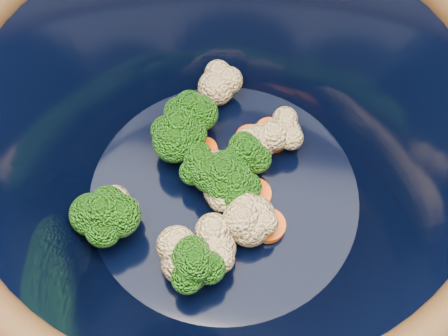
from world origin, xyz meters
The scene contains 2 objects.
mixing_bowl centered at (-0.08, 0.03, 1.00)m, with size 0.48×0.48×0.18m.
vegetable_pile centered at (-0.09, 0.03, 0.96)m, with size 0.16×0.21×0.06m.
Camera 1 is at (-0.04, -0.21, 1.39)m, focal length 50.00 mm.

